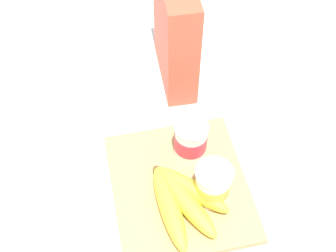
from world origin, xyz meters
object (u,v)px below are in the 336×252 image
(cutting_board, at_px, (180,187))
(banana_bunch, at_px, (181,200))
(yogurt_cup_front, at_px, (191,140))
(yogurt_cup_back, at_px, (213,184))
(cereal_box, at_px, (176,33))

(cutting_board, bearing_deg, banana_bunch, -10.64)
(yogurt_cup_front, bearing_deg, yogurt_cup_back, 8.24)
(cutting_board, relative_size, cereal_box, 1.13)
(cereal_box, height_order, yogurt_cup_back, cereal_box)
(cutting_board, distance_m, cereal_box, 0.33)
(banana_bunch, bearing_deg, yogurt_cup_back, 96.89)
(banana_bunch, bearing_deg, yogurt_cup_front, 157.92)
(yogurt_cup_back, bearing_deg, cutting_board, -122.84)
(yogurt_cup_back, bearing_deg, banana_bunch, -83.11)
(cutting_board, distance_m, yogurt_cup_back, 0.08)
(yogurt_cup_back, bearing_deg, cereal_box, 178.92)
(cereal_box, bearing_deg, yogurt_cup_back, -178.75)
(cutting_board, bearing_deg, cereal_box, 168.93)
(cutting_board, bearing_deg, yogurt_cup_front, 151.92)
(cereal_box, height_order, yogurt_cup_front, cereal_box)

